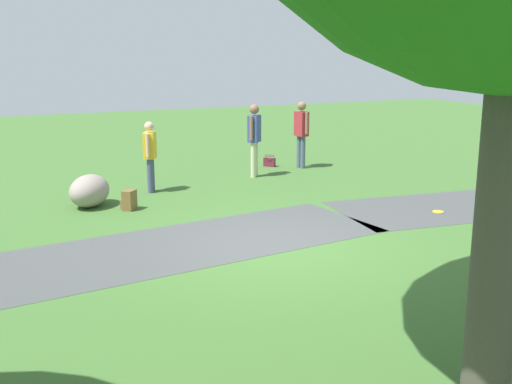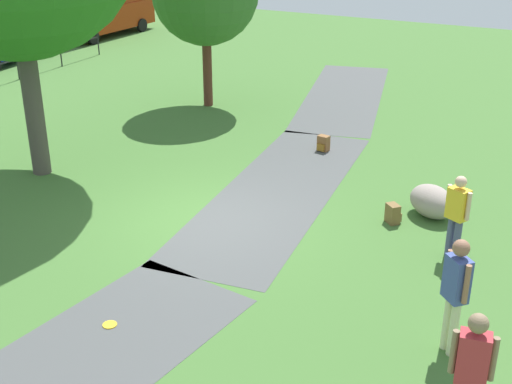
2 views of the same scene
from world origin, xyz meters
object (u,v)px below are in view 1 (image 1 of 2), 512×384
frisbee_on_grass (438,212)px  backpack_by_boulder (129,200)px  lawn_boulder (89,191)px  passerby_on_path (254,135)px  handbag_on_grass (269,161)px  woman_with_handbag (301,129)px  man_near_boulder (150,152)px

frisbee_on_grass → backpack_by_boulder: bearing=-27.9°
lawn_boulder → frisbee_on_grass: bearing=150.1°
passerby_on_path → handbag_on_grass: (-0.99, -1.08, -0.92)m
handbag_on_grass → passerby_on_path: bearing=47.7°
woman_with_handbag → man_near_boulder: (4.49, 1.08, -0.14)m
lawn_boulder → handbag_on_grass: size_ratio=3.37×
lawn_boulder → woman_with_handbag: size_ratio=0.72×
lawn_boulder → woman_with_handbag: woman_with_handbag is taller
passerby_on_path → woman_with_handbag: bearing=-162.4°
woman_with_handbag → backpack_by_boulder: (5.35, 2.43, -0.85)m
passerby_on_path → backpack_by_boulder: passerby_on_path is taller
man_near_boulder → backpack_by_boulder: (0.86, 1.35, -0.72)m
handbag_on_grass → frisbee_on_grass: (-0.71, 5.85, -0.13)m
woman_with_handbag → frisbee_on_grass: (-0.04, 5.29, -1.04)m
man_near_boulder → backpack_by_boulder: man_near_boulder is taller
lawn_boulder → frisbee_on_grass: (-6.04, 3.48, -0.32)m
woman_with_handbag → backpack_by_boulder: size_ratio=4.48×
frisbee_on_grass → man_near_boulder: bearing=-42.9°
passerby_on_path → handbag_on_grass: 1.73m
woman_with_handbag → man_near_boulder: woman_with_handbag is taller
lawn_boulder → handbag_on_grass: bearing=-156.0°
backpack_by_boulder → man_near_boulder: bearing=-122.4°
woman_with_handbag → man_near_boulder: 4.62m
lawn_boulder → backpack_by_boulder: (-0.64, 0.61, -0.13)m
lawn_boulder → man_near_boulder: 1.77m
backpack_by_boulder → frisbee_on_grass: size_ratio=1.81×
passerby_on_path → handbag_on_grass: size_ratio=4.74×
woman_with_handbag → handbag_on_grass: size_ratio=4.68×
man_near_boulder → frisbee_on_grass: size_ratio=7.15×
woman_with_handbag → frisbee_on_grass: woman_with_handbag is taller
handbag_on_grass → frisbee_on_grass: bearing=96.9°
woman_with_handbag → backpack_by_boulder: bearing=24.4°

